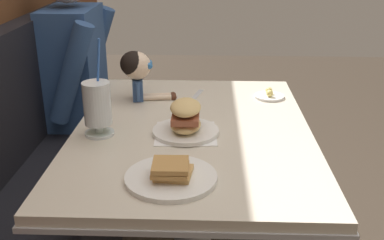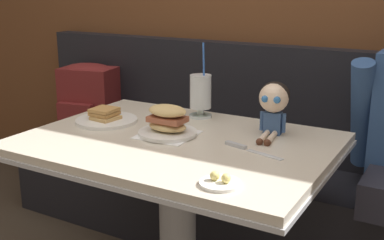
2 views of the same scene
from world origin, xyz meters
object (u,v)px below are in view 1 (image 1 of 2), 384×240
Objects in this scene: diner_patron at (83,66)px; butter_saucer at (269,95)px; toast_plate at (171,175)px; butter_knife at (190,101)px; milkshake_glass at (97,106)px; sandwich_plate at (186,121)px; seated_doll at (137,68)px.

butter_saucer is at bearing -116.63° from diner_patron.
butter_saucer is 0.15× the size of diner_patron.
butter_knife is (0.62, -0.03, -0.01)m from toast_plate.
toast_plate is 0.40m from milkshake_glass.
diner_patron reaches higher than sandwich_plate.
milkshake_glass is 1.44× the size of sandwich_plate.
milkshake_glass reaches higher than butter_knife.
sandwich_plate is 1.83× the size of butter_saucer.
milkshake_glass is 1.40× the size of seated_doll.
sandwich_plate is (0.02, -0.28, -0.05)m from milkshake_glass.
milkshake_glass is (0.30, 0.26, 0.08)m from toast_plate.
seated_doll is at bearing 15.91° from toast_plate.
butter_saucer is 0.32m from butter_knife.
seated_doll reaches higher than butter_saucer.
sandwich_plate is 0.99m from diner_patron.
diner_patron is at bearing 47.78° from butter_knife.
sandwich_plate is 0.27× the size of diner_patron.
seated_doll is (0.65, 0.18, 0.11)m from toast_plate.
butter_saucer is at bearing -85.00° from seated_doll.
butter_knife is at bearing -132.22° from diner_patron.
seated_doll is (-0.05, 0.53, 0.12)m from butter_saucer.
milkshake_glass is 0.39× the size of diner_patron.
butter_saucer is (0.69, -0.34, -0.01)m from toast_plate.
toast_plate is 1.08× the size of butter_knife.
sandwich_plate is at bearing 179.43° from butter_knife.
butter_knife is (0.31, -0.00, -0.04)m from sandwich_plate.
milkshake_glass reaches higher than toast_plate.
toast_plate is 0.31× the size of diner_patron.
seated_doll reaches higher than butter_knife.
toast_plate is 1.14× the size of sandwich_plate.
sandwich_plate is 0.95× the size of butter_knife.
toast_plate is 0.68m from seated_doll.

